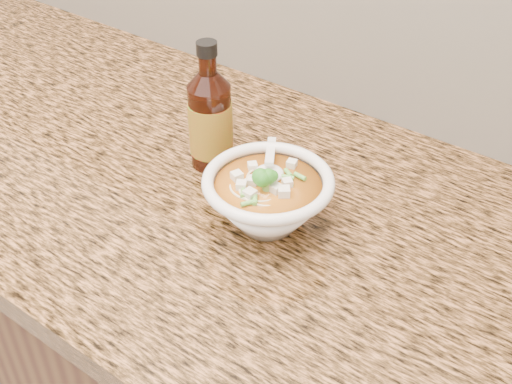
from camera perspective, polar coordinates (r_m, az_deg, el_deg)
The scene contains 4 objects.
cabinet at distance 1.39m, azimuth -8.52°, elevation -12.09°, with size 4.00×0.65×0.86m, color #32190F.
counter_slab at distance 1.09m, azimuth -10.67°, elevation 3.46°, with size 4.00×0.68×0.04m, color #AA6C3E.
soup_bowl at distance 0.87m, azimuth 1.06°, elevation -0.69°, with size 0.18×0.19×0.10m.
hot_sauce_bottle at distance 0.97m, azimuth -4.08°, elevation 6.36°, with size 0.09×0.09×0.20m.
Camera 1 is at (0.69, 1.08, 1.48)m, focal length 45.00 mm.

